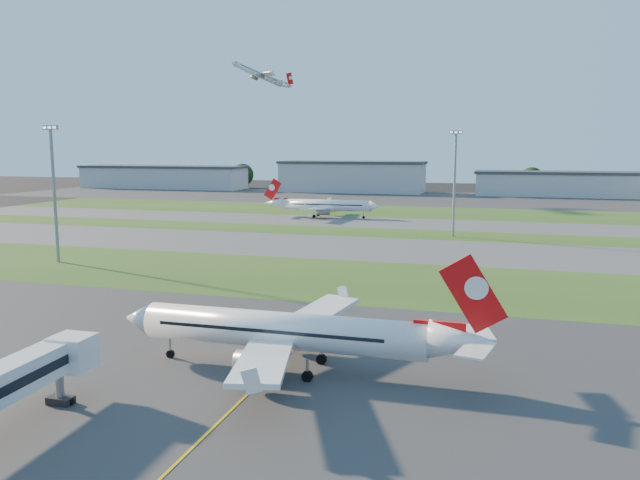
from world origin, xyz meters
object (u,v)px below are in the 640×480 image
(light_mast_west, at_px, (54,185))
(airliner_parked, at_px, (285,332))
(airliner_taxiing, at_px, (325,205))
(light_mast_centre, at_px, (455,176))

(light_mast_west, bearing_deg, airliner_parked, -35.25)
(airliner_taxiing, xyz_separation_m, light_mast_centre, (41.90, -32.79, 11.03))
(light_mast_centre, bearing_deg, airliner_taxiing, 141.95)
(airliner_parked, relative_size, light_mast_centre, 1.37)
(airliner_parked, height_order, light_mast_centre, light_mast_centre)
(airliner_parked, xyz_separation_m, light_mast_centre, (8.87, 99.20, 10.94))
(airliner_parked, relative_size, airliner_taxiing, 1.02)
(airliner_taxiing, bearing_deg, light_mast_centre, 140.84)
(light_mast_centre, bearing_deg, airliner_parked, -95.11)
(airliner_taxiing, height_order, light_mast_centre, light_mast_centre)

